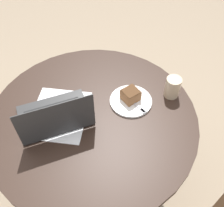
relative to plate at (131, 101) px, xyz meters
The scene contains 8 objects.
ground_plane 0.79m from the plate, 106.05° to the left, with size 12.00×12.00×0.00m, color gray.
dining_table 0.28m from the plate, 106.05° to the left, with size 1.01×1.01×0.76m.
paper_document 0.36m from the plate, 93.23° to the left, with size 0.38×0.35×0.00m.
plate is the anchor object (origin of this frame).
cake_slice 0.04m from the plate, ahead, with size 0.10×0.10×0.06m.
fork 0.04m from the plate, 153.18° to the right, with size 0.16×0.10×0.00m.
coffee_glass 0.22m from the plate, 86.45° to the right, with size 0.08×0.08×0.11m.
laptop 0.38m from the plate, 99.11° to the left, with size 0.30×0.37×0.22m.
Camera 1 is at (-0.77, 0.03, 1.76)m, focal length 42.00 mm.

